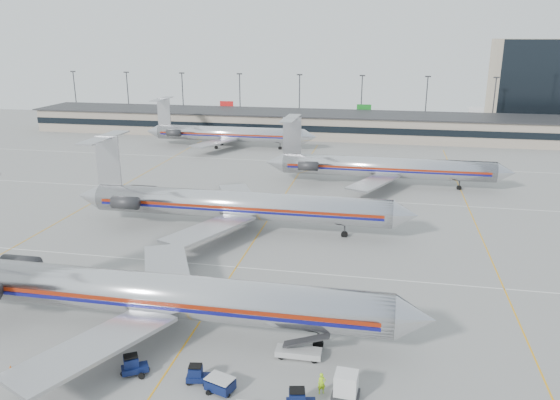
% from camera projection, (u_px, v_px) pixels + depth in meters
% --- Properties ---
extents(ground, '(260.00, 260.00, 0.00)m').
position_uv_depth(ground, '(210.00, 307.00, 55.11)').
color(ground, gray).
rests_on(ground, ground).
extents(apron_markings, '(160.00, 0.15, 0.02)m').
position_uv_depth(apron_markings, '(236.00, 267.00, 64.49)').
color(apron_markings, silver).
rests_on(apron_markings, ground).
extents(terminal, '(162.00, 17.00, 6.25)m').
position_uv_depth(terminal, '(324.00, 124.00, 146.13)').
color(terminal, gray).
rests_on(terminal, ground).
extents(light_mast_row, '(163.60, 0.40, 15.28)m').
position_uv_depth(light_mast_row, '(330.00, 98.00, 157.70)').
color(light_mast_row, '#38383D').
rests_on(light_mast_row, ground).
extents(distant_building, '(30.00, 20.00, 25.00)m').
position_uv_depth(distant_building, '(547.00, 83.00, 160.14)').
color(distant_building, tan).
rests_on(distant_building, ground).
extents(jet_foreground, '(49.80, 29.32, 13.03)m').
position_uv_depth(jet_foreground, '(146.00, 293.00, 49.81)').
color(jet_foreground, silver).
rests_on(jet_foreground, ground).
extents(jet_second_row, '(48.80, 28.74, 12.77)m').
position_uv_depth(jet_second_row, '(233.00, 204.00, 75.85)').
color(jet_second_row, silver).
rests_on(jet_second_row, ground).
extents(jet_third_row, '(44.14, 27.15, 12.07)m').
position_uv_depth(jet_third_row, '(381.00, 167.00, 98.00)').
color(jet_third_row, silver).
rests_on(jet_third_row, ground).
extents(jet_back_row, '(42.46, 26.12, 11.61)m').
position_uv_depth(jet_back_row, '(226.00, 134.00, 131.40)').
color(jet_back_row, silver).
rests_on(jet_back_row, ground).
extents(tug_left, '(2.34, 2.00, 1.71)m').
position_uv_depth(tug_left, '(133.00, 366.00, 43.99)').
color(tug_left, '#0B143D').
rests_on(tug_left, ground).
extents(tug_center, '(2.05, 1.24, 1.56)m').
position_uv_depth(tug_center, '(197.00, 375.00, 42.92)').
color(tug_center, '#0B143D').
rests_on(tug_center, ground).
extents(cart_outer, '(2.43, 2.02, 1.19)m').
position_uv_depth(cart_outer, '(220.00, 384.00, 41.92)').
color(cart_outer, '#0B143D').
rests_on(cart_outer, ground).
extents(uld_container, '(2.14, 1.83, 2.14)m').
position_uv_depth(uld_container, '(346.00, 386.00, 41.03)').
color(uld_container, '#2D2D30').
rests_on(uld_container, ground).
extents(belt_loader, '(4.58, 1.44, 2.43)m').
position_uv_depth(belt_loader, '(300.00, 351.00, 46.32)').
color(belt_loader, '#A7A7A7').
rests_on(belt_loader, ground).
extents(ramp_worker_near, '(0.73, 0.62, 1.71)m').
position_uv_depth(ramp_worker_near, '(322.00, 383.00, 41.65)').
color(ramp_worker_near, '#A0DC14').
rests_on(ramp_worker_near, ground).
extents(ramp_worker_far, '(0.97, 0.83, 1.73)m').
position_uv_depth(ramp_worker_far, '(342.00, 381.00, 41.95)').
color(ramp_worker_far, '#B1D313').
rests_on(ramp_worker_far, ground).
extents(cone_left, '(0.58, 0.58, 0.64)m').
position_uv_depth(cone_left, '(11.00, 369.00, 44.40)').
color(cone_left, '#D85607').
rests_on(cone_left, ground).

